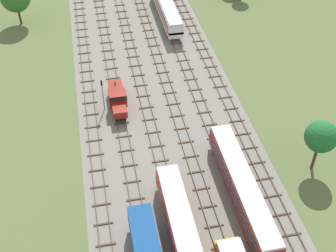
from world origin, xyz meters
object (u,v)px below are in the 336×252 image
(diesel_railcar_centre_right_farther, at_px, (166,8))
(signal_post_nearest, at_px, (102,91))
(shunter_loco_left_far, at_px, (117,98))
(diesel_railcar_centre_right_midfar, at_px, (242,187))
(diesel_railcar_centre_left_mid, at_px, (185,239))

(diesel_railcar_centre_right_farther, distance_m, signal_post_nearest, 31.07)
(shunter_loco_left_far, distance_m, signal_post_nearest, 2.73)
(diesel_railcar_centre_right_midfar, height_order, shunter_loco_left_far, diesel_railcar_centre_right_midfar)
(diesel_railcar_centre_left_mid, relative_size, signal_post_nearest, 3.55)
(signal_post_nearest, bearing_deg, diesel_railcar_centre_left_mid, -76.63)
(diesel_railcar_centre_right_midfar, xyz_separation_m, diesel_railcar_centre_right_farther, (0.00, 48.70, 0.00))
(diesel_railcar_centre_left_mid, bearing_deg, shunter_loco_left_far, 99.01)
(diesel_railcar_centre_right_farther, relative_size, signal_post_nearest, 3.55)
(diesel_railcar_centre_right_midfar, distance_m, shunter_loco_left_far, 25.33)
(diesel_railcar_centre_left_mid, bearing_deg, diesel_railcar_centre_right_farther, 80.90)
(signal_post_nearest, bearing_deg, shunter_loco_left_far, -0.79)
(diesel_railcar_centre_left_mid, height_order, diesel_railcar_centre_right_midfar, same)
(diesel_railcar_centre_right_farther, height_order, signal_post_nearest, signal_post_nearest)
(shunter_loco_left_far, relative_size, signal_post_nearest, 1.47)
(diesel_railcar_centre_right_midfar, distance_m, signal_post_nearest, 26.57)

